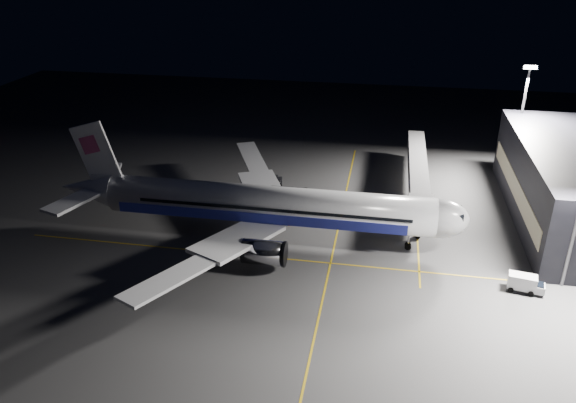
# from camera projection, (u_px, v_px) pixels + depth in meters

# --- Properties ---
(ground) EXTENTS (200.00, 200.00, 0.00)m
(ground) POSITION_uv_depth(u_px,v_px,m) (269.00, 236.00, 84.39)
(ground) COLOR #4C4C4F
(ground) RESTS_ON ground
(guide_line_main) EXTENTS (0.25, 80.00, 0.01)m
(guide_line_main) POSITION_uv_depth(u_px,v_px,m) (335.00, 242.00, 82.75)
(guide_line_main) COLOR gold
(guide_line_main) RESTS_ON ground
(guide_line_cross) EXTENTS (70.00, 0.25, 0.01)m
(guide_line_cross) POSITION_uv_depth(u_px,v_px,m) (260.00, 256.00, 79.05)
(guide_line_cross) COLOR gold
(guide_line_cross) RESTS_ON ground
(guide_line_side) EXTENTS (0.25, 40.00, 0.01)m
(guide_line_side) POSITION_uv_depth(u_px,v_px,m) (416.00, 219.00, 89.69)
(guide_line_side) COLOR gold
(guide_line_side) RESTS_ON ground
(airliner) EXTENTS (61.48, 54.22, 16.64)m
(airliner) POSITION_uv_depth(u_px,v_px,m) (261.00, 205.00, 82.36)
(airliner) COLOR silver
(airliner) RESTS_ON ground
(jet_bridge) EXTENTS (3.60, 34.40, 6.30)m
(jet_bridge) POSITION_uv_depth(u_px,v_px,m) (418.00, 173.00, 94.90)
(jet_bridge) COLOR #B2B2B7
(jet_bridge) RESTS_ON ground
(floodlight_mast_north) EXTENTS (2.40, 0.68, 20.70)m
(floodlight_mast_north) POSITION_uv_depth(u_px,v_px,m) (522.00, 111.00, 101.04)
(floodlight_mast_north) COLOR #59595E
(floodlight_mast_north) RESTS_ON ground
(service_truck) EXTENTS (4.68, 2.57, 2.27)m
(service_truck) POSITION_uv_depth(u_px,v_px,m) (526.00, 283.00, 70.81)
(service_truck) COLOR silver
(service_truck) RESTS_ON ground
(baggage_tug) EXTENTS (2.80, 2.40, 1.81)m
(baggage_tug) POSITION_uv_depth(u_px,v_px,m) (275.00, 181.00, 101.48)
(baggage_tug) COLOR black
(baggage_tug) RESTS_ON ground
(safety_cone_a) EXTENTS (0.37, 0.37, 0.56)m
(safety_cone_a) POSITION_uv_depth(u_px,v_px,m) (289.00, 224.00, 87.44)
(safety_cone_a) COLOR #F1550A
(safety_cone_a) RESTS_ON ground
(safety_cone_b) EXTENTS (0.39, 0.39, 0.59)m
(safety_cone_b) POSITION_uv_depth(u_px,v_px,m) (269.00, 195.00, 97.09)
(safety_cone_b) COLOR #F1550A
(safety_cone_b) RESTS_ON ground
(safety_cone_c) EXTENTS (0.45, 0.45, 0.68)m
(safety_cone_c) POSITION_uv_depth(u_px,v_px,m) (314.00, 219.00, 88.95)
(safety_cone_c) COLOR #F1550A
(safety_cone_c) RESTS_ON ground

